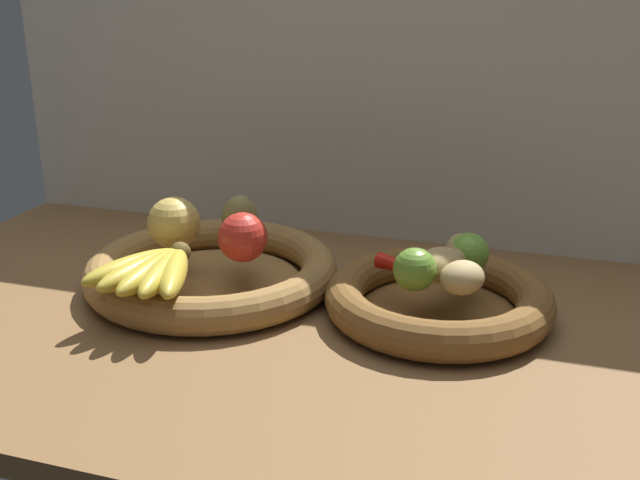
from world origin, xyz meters
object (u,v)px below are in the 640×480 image
pear_brown (240,221)px  potato_back (461,253)px  chili_pepper (423,273)px  banana_bunch_front (153,270)px  fruit_bowl_left (212,271)px  potato_small (462,278)px  apple_golden_left (173,224)px  potato_large (440,265)px  apple_red_right (243,237)px  lime_far (468,253)px  fruit_bowl_right (438,300)px  lime_near (415,269)px

pear_brown → potato_back: pear_brown is taller
chili_pepper → banana_bunch_front: bearing=-138.3°
fruit_bowl_left → pear_brown: 8.56cm
potato_small → potato_back: bearing=99.0°
apple_golden_left → pear_brown: 10.03cm
potato_large → apple_red_right: bearing=-177.5°
chili_pepper → fruit_bowl_left: bearing=-157.9°
potato_large → lime_far: (3.18, 4.09, 0.55)cm
fruit_bowl_right → banana_bunch_front: size_ratio=1.81×
apple_golden_left → banana_bunch_front: (3.54, -12.41, -2.26)cm
fruit_bowl_left → apple_golden_left: size_ratio=4.75×
potato_large → fruit_bowl_right: bearing=90.0°
fruit_bowl_right → pear_brown: pear_brown is taller
fruit_bowl_right → potato_back: potato_back is taller
pear_brown → lime_far: pear_brown is taller
lime_far → lime_near: bearing=-125.8°
lime_near → chili_pepper: (0.57, 3.28, -1.70)cm
pear_brown → apple_red_right: bearing=-62.8°
lime_near → chili_pepper: 3.73cm
apple_red_right → potato_small: size_ratio=1.15×
lime_near → potato_large: bearing=56.3°
potato_back → lime_near: (-4.84, -8.73, 0.27)cm
potato_back → lime_near: 9.98cm
banana_bunch_front → fruit_bowl_left: bearing=77.6°
fruit_bowl_right → lime_near: lime_near is taller
apple_red_right → apple_golden_left: 12.11cm
pear_brown → lime_far: 34.13cm
fruit_bowl_right → chili_pepper: chili_pepper is taller
chili_pepper → fruit_bowl_right: bearing=44.2°
apple_golden_left → pear_brown: (9.29, 3.77, 0.11)cm
banana_bunch_front → potato_large: (36.68, 12.13, 0.63)cm
fruit_bowl_right → banana_bunch_front: (-36.68, -12.13, 4.50)cm
potato_back → chili_pepper: (-4.26, -5.45, -1.43)cm
fruit_bowl_right → pear_brown: 31.94cm
lime_near → fruit_bowl_right: bearing=56.3°
fruit_bowl_left → potato_large: (34.01, -0.00, 5.13)cm
fruit_bowl_right → apple_red_right: size_ratio=4.33×
fruit_bowl_left → banana_bunch_front: (-2.67, -12.13, 4.51)cm
banana_bunch_front → potato_small: bearing=12.3°
potato_small → lime_far: size_ratio=1.09×
potato_small → lime_near: 6.18cm
apple_golden_left → potato_large: (40.22, -0.28, -1.64)cm
fruit_bowl_left → apple_red_right: size_ratio=5.21×
lime_far → potato_back: bearing=152.7°
fruit_bowl_left → chili_pepper: 32.11cm
apple_red_right → potato_back: 30.91cm
potato_small → potato_large: (-3.38, 3.38, 0.11)cm
apple_golden_left → banana_bunch_front: apple_golden_left is taller
potato_back → lime_far: 1.23cm
apple_red_right → lime_far: (31.39, 5.33, -0.75)cm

